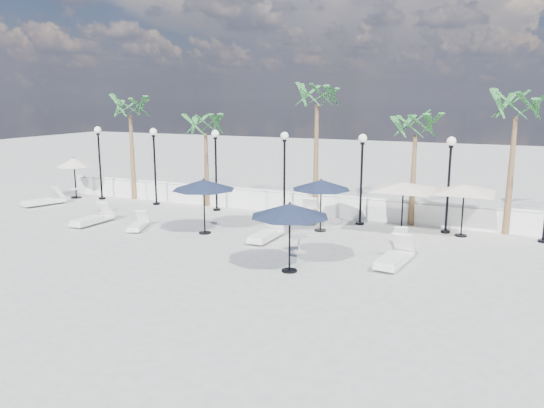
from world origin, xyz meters
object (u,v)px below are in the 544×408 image
at_px(lounger_6, 395,257).
at_px(parasol_navy_mid, 321,185).
at_px(lounger_4, 266,234).
at_px(parasol_navy_left, 204,185).
at_px(parasol_cream_small, 74,163).
at_px(lounger_1, 92,219).
at_px(lounger_5, 404,243).
at_px(parasol_navy_right, 290,210).
at_px(lounger_3, 308,215).
at_px(parasol_cream_sq_a, 404,182).
at_px(lounger_2, 138,225).
at_px(parasol_cream_sq_b, 465,185).
at_px(lounger_0, 44,200).

distance_m(lounger_6, parasol_navy_mid, 5.18).
height_order(lounger_4, parasol_navy_mid, parasol_navy_mid).
height_order(lounger_6, parasol_navy_left, parasol_navy_left).
relative_size(parasol_navy_left, parasol_cream_small, 1.14).
xyz_separation_m(parasol_navy_mid, parasol_cream_small, (-14.31, 1.44, -0.00)).
bearing_deg(lounger_1, parasol_navy_left, 9.87).
xyz_separation_m(lounger_5, parasol_navy_right, (-2.80, -3.99, 1.74)).
bearing_deg(lounger_6, lounger_3, 141.93).
distance_m(lounger_1, parasol_cream_sq_a, 13.02).
height_order(lounger_5, parasol_cream_small, parasol_cream_small).
bearing_deg(parasol_navy_right, parasol_cream_sq_a, 69.25).
bearing_deg(lounger_2, lounger_3, 14.51).
distance_m(lounger_1, parasol_cream_small, 6.88).
relative_size(lounger_1, lounger_5, 1.22).
bearing_deg(parasol_navy_mid, parasol_navy_right, -81.66).
bearing_deg(lounger_4, lounger_6, -10.65).
height_order(lounger_4, parasol_navy_left, parasol_navy_left).
bearing_deg(lounger_3, lounger_5, -42.69).
relative_size(lounger_2, lounger_6, 0.77).
bearing_deg(parasol_cream_small, parasol_cream_sq_a, -1.79).
xyz_separation_m(lounger_3, parasol_cream_sq_b, (6.39, -0.02, 1.77)).
xyz_separation_m(lounger_6, parasol_cream_sq_a, (-0.56, 4.20, 1.79)).
xyz_separation_m(lounger_0, lounger_6, (17.95, -2.53, 0.01)).
height_order(lounger_3, parasol_navy_right, parasol_navy_right).
bearing_deg(parasol_navy_mid, lounger_5, -19.20).
bearing_deg(parasol_cream_sq_a, parasol_cream_small, 178.21).
bearing_deg(lounger_3, parasol_navy_right, -87.05).
distance_m(lounger_2, parasol_cream_small, 8.71).
bearing_deg(lounger_0, parasol_navy_right, 4.55).
xyz_separation_m(lounger_3, parasol_navy_mid, (1.09, -1.46, 1.62)).
bearing_deg(parasol_cream_sq_b, parasol_cream_small, 180.00).
bearing_deg(lounger_2, lounger_6, -24.48).
relative_size(lounger_2, lounger_3, 0.77).
bearing_deg(lounger_5, parasol_navy_right, -147.36).
bearing_deg(parasol_cream_small, lounger_2, -29.85).
height_order(lounger_2, parasol_cream_sq_a, parasol_cream_sq_a).
bearing_deg(parasol_navy_right, lounger_5, 55.00).
distance_m(lounger_6, parasol_navy_right, 3.85).
bearing_deg(lounger_5, parasol_navy_left, 165.22).
xyz_separation_m(lounger_0, lounger_1, (5.07, -2.13, -0.00)).
bearing_deg(lounger_2, parasol_cream_small, 128.31).
distance_m(lounger_1, parasol_navy_left, 5.47).
height_order(lounger_1, lounger_4, lounger_1).
xyz_separation_m(lounger_4, lounger_5, (4.97, 0.99, -0.05)).
relative_size(lounger_0, parasol_cream_sq_a, 0.47).
xyz_separation_m(parasol_navy_left, parasol_navy_mid, (4.08, 2.26, -0.07)).
relative_size(parasol_navy_right, parasol_cream_sq_a, 0.55).
height_order(lounger_0, lounger_1, lounger_0).
distance_m(lounger_0, parasol_cream_sq_b, 19.81).
bearing_deg(lounger_6, lounger_0, 179.08).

